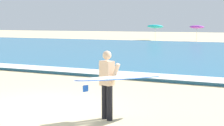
% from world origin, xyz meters
% --- Properties ---
extents(ground_plane, '(160.00, 160.00, 0.00)m').
position_xyz_m(ground_plane, '(0.00, 0.00, 0.00)').
color(ground_plane, beige).
extents(sea, '(120.00, 28.00, 0.14)m').
position_xyz_m(sea, '(0.00, 19.48, 0.07)').
color(sea, teal).
rests_on(sea, ground).
extents(surf_foam, '(120.00, 1.38, 0.01)m').
position_xyz_m(surf_foam, '(0.00, 6.08, 0.15)').
color(surf_foam, white).
rests_on(surf_foam, sea).
extents(surfer_with_board, '(1.43, 2.71, 1.73)m').
position_xyz_m(surfer_with_board, '(2.54, -0.27, 1.04)').
color(surfer_with_board, black).
rests_on(surfer_with_board, ground).
extents(beach_umbrella_0, '(2.28, 2.31, 2.27)m').
position_xyz_m(beach_umbrella_0, '(-8.12, 38.04, 1.93)').
color(beach_umbrella_0, beige).
rests_on(beach_umbrella_0, ground).
extents(beach_umbrella_1, '(1.94, 1.96, 2.18)m').
position_xyz_m(beach_umbrella_1, '(-2.05, 36.88, 1.90)').
color(beach_umbrella_1, beige).
rests_on(beach_umbrella_1, ground).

